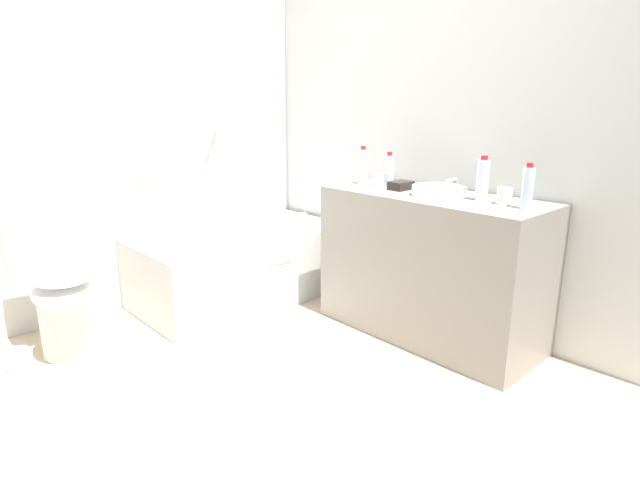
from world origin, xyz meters
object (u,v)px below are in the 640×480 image
(water_bottle_3, at_px, (363,166))
(drinking_glass_1, at_px, (504,196))
(toilet, at_px, (57,288))
(sink_faucet, at_px, (454,186))
(water_bottle_2, at_px, (389,170))
(bathtub, at_px, (241,262))
(water_bottle_1, at_px, (483,179))
(toilet_paper_roll, at_px, (18,360))
(drinking_glass_0, at_px, (379,180))
(amenity_basket, at_px, (401,185))
(sink_basin, at_px, (437,191))
(bath_mat, at_px, (273,331))
(water_bottle_0, at_px, (528,187))

(water_bottle_3, xyz_separation_m, drinking_glass_1, (0.03, -0.95, -0.07))
(water_bottle_3, bearing_deg, toilet, 156.85)
(sink_faucet, bearing_deg, water_bottle_2, 105.28)
(bathtub, xyz_separation_m, water_bottle_1, (0.52, -1.53, 0.70))
(drinking_glass_1, bearing_deg, toilet_paper_roll, 141.06)
(bathtub, distance_m, sink_faucet, 1.57)
(drinking_glass_0, height_order, amenity_basket, drinking_glass_0)
(toilet, bearing_deg, sink_basin, 53.43)
(toilet, xyz_separation_m, bath_mat, (1.01, -0.62, -0.37))
(toilet_paper_roll, bearing_deg, water_bottle_1, -36.17)
(bathtub, bearing_deg, amenity_basket, -65.06)
(water_bottle_0, height_order, toilet_paper_roll, water_bottle_0)
(toilet, height_order, water_bottle_2, water_bottle_2)
(sink_faucet, relative_size, water_bottle_0, 0.68)
(water_bottle_1, distance_m, toilet_paper_roll, 2.62)
(water_bottle_0, xyz_separation_m, drinking_glass_1, (0.02, 0.13, -0.06))
(sink_basin, bearing_deg, drinking_glass_0, 91.42)
(water_bottle_2, bearing_deg, bathtub, 120.57)
(water_bottle_1, bearing_deg, drinking_glass_1, -97.14)
(water_bottle_3, bearing_deg, drinking_glass_1, -87.96)
(water_bottle_3, height_order, toilet_paper_roll, water_bottle_3)
(water_bottle_0, relative_size, toilet_paper_roll, 1.87)
(toilet, height_order, amenity_basket, amenity_basket)
(water_bottle_2, xyz_separation_m, toilet_paper_roll, (-1.99, 0.81, -0.90))
(sink_faucet, bearing_deg, water_bottle_1, -115.17)
(water_bottle_1, bearing_deg, amenity_basket, 95.21)
(water_bottle_2, bearing_deg, drinking_glass_0, 163.13)
(water_bottle_0, relative_size, water_bottle_2, 1.06)
(sink_faucet, distance_m, water_bottle_2, 0.42)
(sink_faucet, xyz_separation_m, drinking_glass_1, (-0.13, -0.38, 0.01))
(sink_basin, distance_m, amenity_basket, 0.27)
(sink_basin, distance_m, toilet_paper_roll, 2.43)
(bathtub, xyz_separation_m, toilet, (-1.21, -0.00, 0.11))
(drinking_glass_1, bearing_deg, amenity_basket, 92.55)
(bathtub, bearing_deg, drinking_glass_1, -73.17)
(water_bottle_0, bearing_deg, water_bottle_2, 87.14)
(sink_faucet, xyz_separation_m, water_bottle_2, (-0.11, 0.40, 0.06))
(water_bottle_0, xyz_separation_m, amenity_basket, (-0.00, 0.78, -0.08))
(bathtub, xyz_separation_m, bath_mat, (-0.20, -0.62, -0.26))
(water_bottle_2, relative_size, bath_mat, 0.35)
(drinking_glass_1, bearing_deg, water_bottle_3, 92.04)
(sink_faucet, height_order, toilet_paper_roll, sink_faucet)
(sink_basin, height_order, sink_faucet, sink_faucet)
(sink_basin, xyz_separation_m, water_bottle_2, (0.06, 0.40, 0.07))
(bathtub, bearing_deg, water_bottle_2, -59.43)
(bath_mat, bearing_deg, toilet, 148.60)
(water_bottle_2, height_order, bath_mat, water_bottle_2)
(toilet, bearing_deg, bath_mat, 59.61)
(drinking_glass_0, relative_size, amenity_basket, 0.58)
(water_bottle_3, xyz_separation_m, toilet_paper_roll, (-1.94, 0.64, -0.91))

